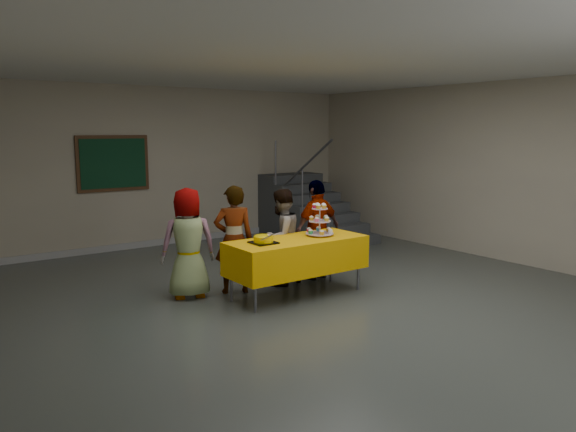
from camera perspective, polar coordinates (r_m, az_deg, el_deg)
name	(u,v)px	position (r m, az deg, el deg)	size (l,w,h in m)	color
room_shell	(340,135)	(6.70, 5.27, 8.19)	(10.00, 10.04, 3.02)	#4C514C
bake_table	(297,255)	(7.44, 0.90, -3.95)	(1.88, 0.78, 0.77)	#595960
cupcake_stand	(320,222)	(7.61, 3.24, -0.64)	(0.38, 0.38, 0.44)	silver
bear_cake	(263,239)	(7.10, -2.51, -2.32)	(0.32, 0.36, 0.12)	black
schoolchild_a	(188,243)	(7.45, -10.11, -2.72)	(0.71, 0.46, 1.46)	slate
schoolchild_b	(234,239)	(7.58, -5.53, -2.39)	(0.53, 0.35, 1.47)	slate
schoolchild_c	(281,237)	(7.94, -0.70, -2.18)	(0.67, 0.52, 1.37)	slate
schoolchild_d	(317,229)	(8.30, 3.01, -1.37)	(0.86, 0.36, 1.47)	slate
staircase	(307,212)	(11.72, 1.91, 0.36)	(1.30, 2.40, 2.04)	#424447
noticeboard	(113,163)	(10.56, -17.33, 5.13)	(1.30, 0.05, 1.00)	#472B16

